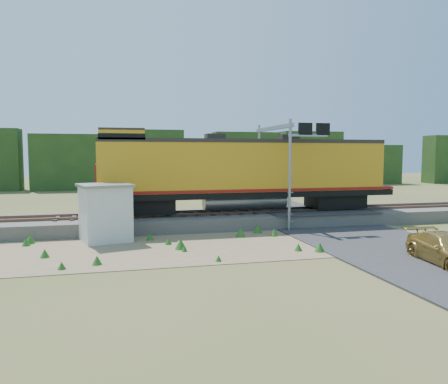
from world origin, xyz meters
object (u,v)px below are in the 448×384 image
object	(u,v)px
car	(448,250)
signal_gantry	(282,147)
shed	(105,212)
locomotive	(241,171)

from	to	relation	value
car	signal_gantry	bearing A→B (deg)	112.32
signal_gantry	shed	bearing A→B (deg)	-166.19
locomotive	signal_gantry	bearing A→B (deg)	-14.65
locomotive	shed	bearing A→B (deg)	-158.28
locomotive	car	xyz separation A→B (m)	(5.42, -11.67, -2.80)
signal_gantry	car	bearing A→B (deg)	-75.04
shed	signal_gantry	size ratio (longest dim) A/B	0.47
shed	signal_gantry	distance (m)	11.54
locomotive	signal_gantry	size ratio (longest dim) A/B	2.97
locomotive	signal_gantry	distance (m)	2.96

